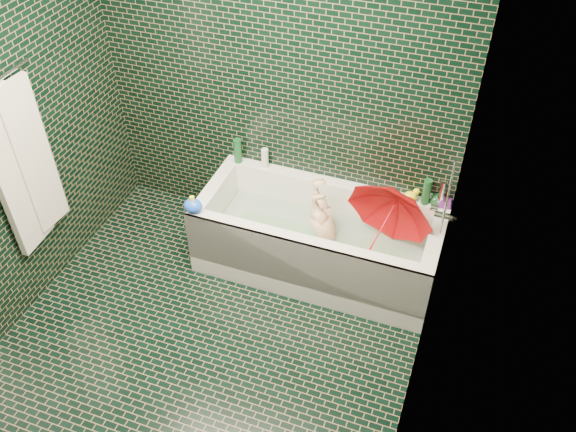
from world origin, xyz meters
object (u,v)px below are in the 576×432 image
(child, at_px, (328,235))
(bathtub, at_px, (317,246))
(rubber_duck, at_px, (412,195))
(umbrella, at_px, (383,226))
(bath_toy, at_px, (193,205))

(child, bearing_deg, bathtub, -77.53)
(rubber_duck, bearing_deg, umbrella, -126.82)
(bathtub, relative_size, rubber_duck, 13.47)
(bathtub, bearing_deg, rubber_duck, 29.89)
(bathtub, height_order, child, bathtub)
(rubber_duck, height_order, bath_toy, bath_toy)
(umbrella, xyz_separation_m, bath_toy, (-1.25, -0.28, 0.03))
(child, distance_m, umbrella, 0.47)
(umbrella, relative_size, rubber_duck, 4.60)
(child, height_order, bath_toy, bath_toy)
(rubber_duck, bearing_deg, child, -168.15)
(umbrella, height_order, rubber_duck, umbrella)
(rubber_duck, bearing_deg, bathtub, -168.73)
(child, relative_size, bath_toy, 5.47)
(umbrella, bearing_deg, rubber_duck, 92.36)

